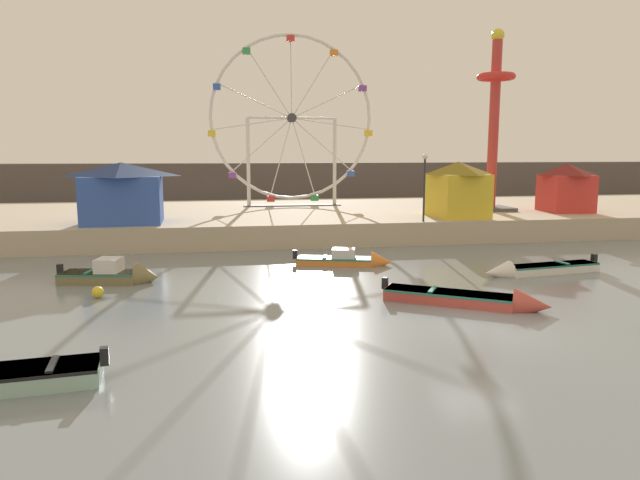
{
  "coord_description": "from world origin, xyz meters",
  "views": [
    {
      "loc": [
        -7.88,
        -16.43,
        5.51
      ],
      "look_at": [
        -3.36,
        9.84,
        1.4
      ],
      "focal_mm": 32.11,
      "sensor_mm": 36.0,
      "label": 1
    }
  ],
  "objects_px": {
    "motorboat_olive_wood": "(117,275)",
    "motorboat_faded_red": "(477,300)",
    "motorboat_white_red_stripe": "(534,269)",
    "carnival_booth_red_striped": "(566,187)",
    "motorboat_orange_hull": "(351,260)",
    "ferris_wheel_white_frame": "(292,121)",
    "drop_tower_red_tower": "(494,122)",
    "carnival_booth_blue_tent": "(122,192)",
    "motorboat_seafoam": "(6,378)",
    "promenade_lamp_near": "(425,178)",
    "mooring_buoy_orange": "(98,292)",
    "carnival_booth_yellow_awning": "(458,188)"
  },
  "relations": [
    {
      "from": "promenade_lamp_near",
      "to": "motorboat_olive_wood",
      "type": "bearing_deg",
      "value": -155.6
    },
    {
      "from": "motorboat_olive_wood",
      "to": "motorboat_faded_red",
      "type": "distance_m",
      "value": 14.85
    },
    {
      "from": "motorboat_olive_wood",
      "to": "promenade_lamp_near",
      "type": "xyz_separation_m",
      "value": [
        16.37,
        7.43,
        3.69
      ]
    },
    {
      "from": "motorboat_faded_red",
      "to": "motorboat_white_red_stripe",
      "type": "distance_m",
      "value": 6.85
    },
    {
      "from": "motorboat_seafoam",
      "to": "motorboat_white_red_stripe",
      "type": "height_order",
      "value": "motorboat_seafoam"
    },
    {
      "from": "carnival_booth_red_striped",
      "to": "carnival_booth_blue_tent",
      "type": "bearing_deg",
      "value": -172.48
    },
    {
      "from": "motorboat_white_red_stripe",
      "to": "drop_tower_red_tower",
      "type": "xyz_separation_m",
      "value": [
        4.95,
        14.56,
        7.39
      ]
    },
    {
      "from": "motorboat_white_red_stripe",
      "to": "carnival_booth_red_striped",
      "type": "bearing_deg",
      "value": -135.23
    },
    {
      "from": "ferris_wheel_white_frame",
      "to": "mooring_buoy_orange",
      "type": "bearing_deg",
      "value": -115.19
    },
    {
      "from": "ferris_wheel_white_frame",
      "to": "motorboat_orange_hull",
      "type": "bearing_deg",
      "value": -87.28
    },
    {
      "from": "mooring_buoy_orange",
      "to": "ferris_wheel_white_frame",
      "type": "bearing_deg",
      "value": 64.81
    },
    {
      "from": "motorboat_seafoam",
      "to": "ferris_wheel_white_frame",
      "type": "distance_m",
      "value": 32.79
    },
    {
      "from": "motorboat_olive_wood",
      "to": "promenade_lamp_near",
      "type": "distance_m",
      "value": 18.35
    },
    {
      "from": "motorboat_faded_red",
      "to": "promenade_lamp_near",
      "type": "height_order",
      "value": "promenade_lamp_near"
    },
    {
      "from": "motorboat_orange_hull",
      "to": "ferris_wheel_white_frame",
      "type": "bearing_deg",
      "value": 108.44
    },
    {
      "from": "motorboat_white_red_stripe",
      "to": "drop_tower_red_tower",
      "type": "height_order",
      "value": "drop_tower_red_tower"
    },
    {
      "from": "carnival_booth_red_striped",
      "to": "mooring_buoy_orange",
      "type": "xyz_separation_m",
      "value": [
        -28.35,
        -13.87,
        -2.9
      ]
    },
    {
      "from": "motorboat_orange_hull",
      "to": "carnival_booth_red_striped",
      "type": "xyz_separation_m",
      "value": [
        17.4,
        9.22,
        2.87
      ]
    },
    {
      "from": "ferris_wheel_white_frame",
      "to": "mooring_buoy_orange",
      "type": "distance_m",
      "value": 25.03
    },
    {
      "from": "motorboat_faded_red",
      "to": "motorboat_orange_hull",
      "type": "bearing_deg",
      "value": 141.07
    },
    {
      "from": "carnival_booth_yellow_awning",
      "to": "mooring_buoy_orange",
      "type": "xyz_separation_m",
      "value": [
        -19.6,
        -12.05,
        -3.0
      ]
    },
    {
      "from": "motorboat_olive_wood",
      "to": "carnival_booth_red_striped",
      "type": "distance_m",
      "value": 30.37
    },
    {
      "from": "motorboat_olive_wood",
      "to": "motorboat_seafoam",
      "type": "distance_m",
      "value": 11.22
    },
    {
      "from": "motorboat_orange_hull",
      "to": "drop_tower_red_tower",
      "type": "xyz_separation_m",
      "value": [
        12.71,
        11.04,
        7.37
      ]
    },
    {
      "from": "motorboat_faded_red",
      "to": "carnival_booth_blue_tent",
      "type": "bearing_deg",
      "value": 165.14
    },
    {
      "from": "motorboat_orange_hull",
      "to": "carnival_booth_blue_tent",
      "type": "xyz_separation_m",
      "value": [
        -11.87,
        7.58,
        2.98
      ]
    },
    {
      "from": "drop_tower_red_tower",
      "to": "promenade_lamp_near",
      "type": "xyz_separation_m",
      "value": [
        -7.03,
        -5.62,
        -3.61
      ]
    },
    {
      "from": "mooring_buoy_orange",
      "to": "motorboat_orange_hull",
      "type": "bearing_deg",
      "value": 23.02
    },
    {
      "from": "motorboat_white_red_stripe",
      "to": "motorboat_orange_hull",
      "type": "bearing_deg",
      "value": -32.51
    },
    {
      "from": "drop_tower_red_tower",
      "to": "carnival_booth_blue_tent",
      "type": "relative_size",
      "value": 2.53
    },
    {
      "from": "motorboat_olive_wood",
      "to": "carnival_booth_blue_tent",
      "type": "bearing_deg",
      "value": 107.53
    },
    {
      "from": "motorboat_seafoam",
      "to": "carnival_booth_blue_tent",
      "type": "relative_size",
      "value": 0.79
    },
    {
      "from": "drop_tower_red_tower",
      "to": "motorboat_white_red_stripe",
      "type": "bearing_deg",
      "value": -108.78
    },
    {
      "from": "motorboat_orange_hull",
      "to": "motorboat_white_red_stripe",
      "type": "xyz_separation_m",
      "value": [
        7.76,
        -3.52,
        -0.02
      ]
    },
    {
      "from": "motorboat_white_red_stripe",
      "to": "mooring_buoy_orange",
      "type": "xyz_separation_m",
      "value": [
        -18.71,
        -1.14,
        -0.0
      ]
    },
    {
      "from": "carnival_booth_red_striped",
      "to": "motorboat_seafoam",
      "type": "bearing_deg",
      "value": -137.68
    },
    {
      "from": "motorboat_faded_red",
      "to": "promenade_lamp_near",
      "type": "distance_m",
      "value": 14.46
    },
    {
      "from": "carnival_booth_red_striped",
      "to": "carnival_booth_yellow_awning",
      "type": "distance_m",
      "value": 8.94
    },
    {
      "from": "motorboat_seafoam",
      "to": "promenade_lamp_near",
      "type": "bearing_deg",
      "value": -138.85
    },
    {
      "from": "carnival_booth_blue_tent",
      "to": "motorboat_faded_red",
      "type": "bearing_deg",
      "value": -49.37
    },
    {
      "from": "carnival_booth_red_striped",
      "to": "motorboat_faded_red",
      "type": "bearing_deg",
      "value": -125.6
    },
    {
      "from": "motorboat_faded_red",
      "to": "carnival_booth_yellow_awning",
      "type": "xyz_separation_m",
      "value": [
        5.85,
        15.63,
        2.98
      ]
    },
    {
      "from": "carnival_booth_red_striped",
      "to": "carnival_booth_yellow_awning",
      "type": "height_order",
      "value": "carnival_booth_yellow_awning"
    },
    {
      "from": "motorboat_olive_wood",
      "to": "drop_tower_red_tower",
      "type": "xyz_separation_m",
      "value": [
        23.4,
        13.04,
        7.3
      ]
    },
    {
      "from": "motorboat_faded_red",
      "to": "mooring_buoy_orange",
      "type": "height_order",
      "value": "motorboat_faded_red"
    },
    {
      "from": "carnival_booth_yellow_awning",
      "to": "motorboat_orange_hull",
      "type": "bearing_deg",
      "value": -142.88
    },
    {
      "from": "motorboat_faded_red",
      "to": "mooring_buoy_orange",
      "type": "xyz_separation_m",
      "value": [
        -13.75,
        3.58,
        -0.02
      ]
    },
    {
      "from": "carnival_booth_blue_tent",
      "to": "carnival_booth_red_striped",
      "type": "relative_size",
      "value": 1.37
    },
    {
      "from": "motorboat_seafoam",
      "to": "mooring_buoy_orange",
      "type": "distance_m",
      "value": 8.56
    },
    {
      "from": "ferris_wheel_white_frame",
      "to": "mooring_buoy_orange",
      "type": "height_order",
      "value": "ferris_wheel_white_frame"
    }
  ]
}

